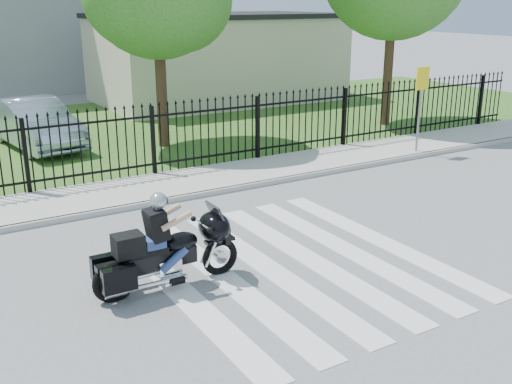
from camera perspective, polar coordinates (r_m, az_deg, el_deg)
ground at (r=10.19m, az=3.20°, el=-6.82°), size 120.00×120.00×0.00m
crosswalk at (r=10.19m, az=3.20°, el=-6.79°), size 5.00×5.50×0.01m
sidewalk at (r=14.30m, az=-8.10°, el=0.64°), size 40.00×2.00×0.12m
curb at (r=13.43m, az=-6.41°, el=-0.44°), size 40.00×0.12×0.12m
grass_strip at (r=20.75m, az=-15.80°, el=5.40°), size 40.00×12.00×0.02m
iron_fence at (r=14.98m, az=-9.76°, el=4.69°), size 26.00×0.04×1.80m
building_low at (r=26.73m, az=-3.72°, el=12.46°), size 10.00×6.00×3.50m
building_low_roof at (r=26.62m, az=-3.80°, el=16.43°), size 10.20×6.20×0.20m
motorcycle_rider at (r=9.22m, az=-8.76°, el=-5.36°), size 2.40×0.70×1.58m
parked_car at (r=19.03m, az=-20.27°, el=6.14°), size 2.14×4.57×1.45m
traffic_sign at (r=17.47m, az=15.46°, el=9.20°), size 0.52×0.10×2.37m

